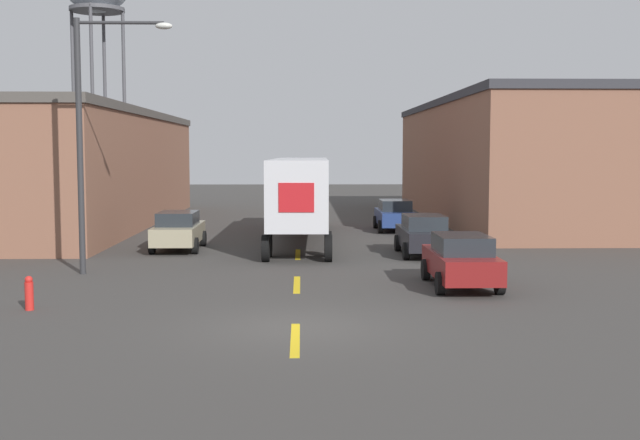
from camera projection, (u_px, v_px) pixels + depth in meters
ground_plane at (296, 327)px, 18.60m from camera, size 160.00×160.00×0.00m
road_centerline at (297, 284)px, 24.54m from camera, size 0.20×17.51×0.01m
warehouse_left at (75, 168)px, 44.08m from camera, size 8.91×28.38×6.29m
warehouse_right at (529, 160)px, 47.75m from camera, size 11.76×28.88×7.06m
semi_truck at (301, 191)px, 36.22m from camera, size 2.92×15.44×3.74m
parked_car_right_mid at (424, 234)px, 31.38m from camera, size 1.92×4.28×1.59m
parked_car_left_far at (178, 230)px, 33.05m from camera, size 1.92×4.28×1.59m
parked_car_right_near at (461, 260)px, 24.02m from camera, size 1.92×4.28×1.59m
parked_car_right_far at (395, 215)px, 41.07m from camera, size 1.92×4.28×1.59m
street_lamp at (91, 126)px, 26.28m from camera, size 3.20×0.32×8.39m
fire_hydrant at (29, 293)px, 20.57m from camera, size 0.22×0.22×0.89m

